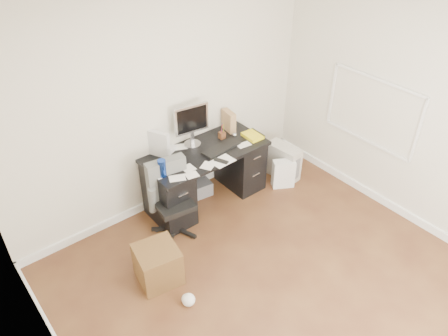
# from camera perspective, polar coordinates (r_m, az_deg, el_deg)

# --- Properties ---
(ground) EXTENTS (4.00, 4.00, 0.00)m
(ground) POSITION_cam_1_polar(r_m,az_deg,el_deg) (4.63, 7.48, -15.78)
(ground) COLOR #422115
(ground) RESTS_ON ground
(room_shell) EXTENTS (4.02, 4.02, 2.71)m
(room_shell) POSITION_cam_1_polar(r_m,az_deg,el_deg) (3.54, 9.55, 1.88)
(room_shell) COLOR silver
(room_shell) RESTS_ON ground
(desk) EXTENTS (1.50, 0.70, 0.75)m
(desk) POSITION_cam_1_polar(r_m,az_deg,el_deg) (5.39, -2.35, -0.81)
(desk) COLOR black
(desk) RESTS_ON ground
(loose_papers) EXTENTS (1.10, 0.60, 0.00)m
(loose_papers) POSITION_cam_1_polar(r_m,az_deg,el_deg) (5.06, -3.90, 1.29)
(loose_papers) COLOR white
(loose_papers) RESTS_ON desk
(lcd_monitor) EXTENTS (0.46, 0.30, 0.54)m
(lcd_monitor) POSITION_cam_1_polar(r_m,az_deg,el_deg) (5.16, -4.26, 5.58)
(lcd_monitor) COLOR #B7B6BB
(lcd_monitor) RESTS_ON desk
(keyboard) EXTENTS (0.52, 0.23, 0.03)m
(keyboard) POSITION_cam_1_polar(r_m,az_deg,el_deg) (5.20, -0.34, 2.63)
(keyboard) COLOR black
(keyboard) RESTS_ON desk
(computer_mouse) EXTENTS (0.07, 0.07, 0.06)m
(computer_mouse) POSITION_cam_1_polar(r_m,az_deg,el_deg) (5.43, 1.38, 4.35)
(computer_mouse) COLOR #B7B6BB
(computer_mouse) RESTS_ON desk
(travel_mug) EXTENTS (0.11, 0.11, 0.20)m
(travel_mug) POSITION_cam_1_polar(r_m,az_deg,el_deg) (4.76, -8.09, -0.02)
(travel_mug) COLOR navy
(travel_mug) RESTS_ON desk
(white_binder) EXTENTS (0.23, 0.30, 0.32)m
(white_binder) POSITION_cam_1_polar(r_m,az_deg,el_deg) (5.07, -8.54, 3.15)
(white_binder) COLOR silver
(white_binder) RESTS_ON desk
(magazine_file) EXTENTS (0.14, 0.24, 0.26)m
(magazine_file) POSITION_cam_1_polar(r_m,az_deg,el_deg) (5.53, 0.62, 6.18)
(magazine_file) COLOR #967548
(magazine_file) RESTS_ON desk
(pen_cup) EXTENTS (0.09, 0.09, 0.21)m
(pen_cup) POSITION_cam_1_polar(r_m,az_deg,el_deg) (5.37, -0.28, 4.87)
(pen_cup) COLOR brown
(pen_cup) RESTS_ON desk
(yellow_book) EXTENTS (0.20, 0.25, 0.04)m
(yellow_book) POSITION_cam_1_polar(r_m,az_deg,el_deg) (5.44, 3.77, 4.24)
(yellow_book) COLOR yellow
(yellow_book) RESTS_ON desk
(paper_remote) EXTENTS (0.27, 0.23, 0.02)m
(paper_remote) POSITION_cam_1_polar(r_m,az_deg,el_deg) (4.99, -0.18, 1.01)
(paper_remote) COLOR white
(paper_remote) RESTS_ON desk
(office_chair) EXTENTS (0.59, 0.59, 0.92)m
(office_chair) POSITION_cam_1_polar(r_m,az_deg,el_deg) (4.93, -6.62, -4.21)
(office_chair) COLOR #4F514F
(office_chair) RESTS_ON ground
(pc_tower) EXTENTS (0.25, 0.49, 0.47)m
(pc_tower) POSITION_cam_1_polar(r_m,az_deg,el_deg) (5.95, 7.73, 0.87)
(pc_tower) COLOR #ADA79C
(pc_tower) RESTS_ON ground
(shopping_bag) EXTENTS (0.35, 0.32, 0.39)m
(shopping_bag) POSITION_cam_1_polar(r_m,az_deg,el_deg) (5.79, 7.77, -0.74)
(shopping_bag) COLOR white
(shopping_bag) RESTS_ON ground
(wicker_basket) EXTENTS (0.48, 0.48, 0.41)m
(wicker_basket) POSITION_cam_1_polar(r_m,az_deg,el_deg) (4.60, -8.63, -12.33)
(wicker_basket) COLOR #453114
(wicker_basket) RESTS_ON ground
(desk_printer) EXTENTS (0.35, 0.31, 0.19)m
(desk_printer) POSITION_cam_1_polar(r_m,az_deg,el_deg) (5.67, -3.47, -2.61)
(desk_printer) COLOR slate
(desk_printer) RESTS_ON ground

